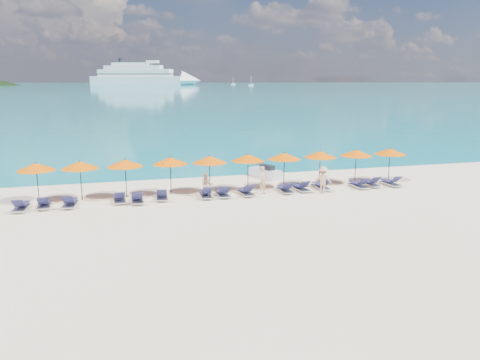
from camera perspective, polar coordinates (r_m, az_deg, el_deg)
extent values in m
plane|color=beige|center=(23.64, 1.91, -4.33)|extent=(1400.00, 1400.00, 0.00)
cube|color=#1FA9B2|center=(681.72, -14.93, 11.21)|extent=(1600.00, 1300.00, 0.01)
cube|color=white|center=(610.62, -12.41, 11.76)|extent=(114.67, 65.89, 10.54)
cone|color=white|center=(589.72, -5.94, 11.97)|extent=(30.56, 30.56, 23.19)
cube|color=white|center=(611.42, -12.64, 12.64)|extent=(92.16, 53.68, 8.43)
cube|color=white|center=(612.29, -12.86, 13.22)|extent=(72.20, 43.36, 5.27)
cube|color=white|center=(613.16, -13.07, 13.60)|extent=(49.69, 31.15, 3.69)
cube|color=black|center=(611.40, -12.63, 12.49)|extent=(93.31, 54.34, 0.95)
cube|color=black|center=(611.45, -12.65, 12.84)|extent=(91.01, 53.02, 0.95)
cylinder|color=black|center=(618.70, -14.38, 13.91)|extent=(4.64, 4.64, 5.80)
cube|color=white|center=(515.05, 1.37, 11.50)|extent=(5.52, 1.84, 1.47)
cylinder|color=white|center=(515.01, 1.37, 12.03)|extent=(0.33, 0.33, 9.19)
cube|color=white|center=(632.56, -0.85, 11.62)|extent=(5.29, 1.76, 1.41)
cylinder|color=white|center=(632.54, -0.85, 12.04)|extent=(0.32, 0.32, 8.82)
cube|color=white|center=(32.66, 3.09, 0.85)|extent=(1.86, 2.64, 0.57)
cube|color=black|center=(32.43, 3.34, 1.51)|extent=(0.89, 1.15, 0.36)
cylinder|color=black|center=(33.00, 2.37, 1.98)|extent=(0.54, 0.29, 0.06)
imported|color=tan|center=(27.84, 2.82, -0.02)|extent=(0.73, 0.69, 1.68)
imported|color=tan|center=(27.10, -4.09, -0.62)|extent=(0.75, 0.49, 1.45)
imported|color=tan|center=(28.34, 10.07, 0.00)|extent=(1.18, 0.91, 1.65)
cylinder|color=black|center=(28.12, -23.45, -0.36)|extent=(0.05, 0.05, 2.20)
cone|color=#E25600|center=(27.95, -23.61, 1.48)|extent=(2.10, 2.10, 0.42)
sphere|color=black|center=(27.91, -23.64, 1.93)|extent=(0.08, 0.08, 0.08)
cylinder|color=black|center=(27.83, -18.82, -0.12)|extent=(0.05, 0.05, 2.20)
cone|color=#E25600|center=(27.66, -18.95, 1.74)|extent=(2.10, 2.10, 0.42)
sphere|color=black|center=(27.62, -18.98, 2.19)|extent=(0.08, 0.08, 0.08)
cylinder|color=black|center=(27.76, -13.75, 0.16)|extent=(0.05, 0.05, 2.20)
cone|color=#E25600|center=(27.59, -13.85, 2.03)|extent=(2.10, 2.10, 0.42)
sphere|color=black|center=(27.55, -13.87, 2.48)|extent=(0.08, 0.08, 0.08)
cylinder|color=black|center=(28.02, -8.45, 0.49)|extent=(0.05, 0.05, 2.20)
cone|color=#E25600|center=(27.85, -8.51, 2.34)|extent=(2.10, 2.10, 0.42)
sphere|color=black|center=(27.81, -8.52, 2.79)|extent=(0.08, 0.08, 0.08)
cylinder|color=black|center=(28.22, -3.72, 0.68)|extent=(0.05, 0.05, 2.20)
cone|color=#E25600|center=(28.05, -3.74, 2.52)|extent=(2.10, 2.10, 0.42)
sphere|color=black|center=(28.01, -3.75, 2.96)|extent=(0.08, 0.08, 0.08)
cylinder|color=black|center=(28.80, 0.98, 0.94)|extent=(0.05, 0.05, 2.20)
cone|color=#E25600|center=(28.64, 0.98, 2.74)|extent=(2.10, 2.10, 0.42)
sphere|color=black|center=(28.60, 0.98, 3.18)|extent=(0.08, 0.08, 0.08)
cylinder|color=black|center=(29.56, 5.39, 1.17)|extent=(0.05, 0.05, 2.20)
cone|color=#E25600|center=(29.40, 5.43, 2.93)|extent=(2.10, 2.10, 0.42)
sphere|color=black|center=(29.36, 5.44, 3.36)|extent=(0.08, 0.08, 0.08)
cylinder|color=black|center=(30.53, 9.69, 1.41)|extent=(0.05, 0.05, 2.20)
cone|color=#E25600|center=(30.38, 9.75, 3.11)|extent=(2.10, 2.10, 0.42)
sphere|color=black|center=(30.34, 9.77, 3.52)|extent=(0.08, 0.08, 0.08)
cylinder|color=black|center=(31.62, 13.91, 1.59)|extent=(0.05, 0.05, 2.20)
cone|color=#E25600|center=(31.46, 13.99, 3.24)|extent=(2.10, 2.10, 0.42)
sphere|color=black|center=(31.43, 14.01, 3.63)|extent=(0.08, 0.08, 0.08)
cylinder|color=black|center=(32.85, 17.72, 1.76)|extent=(0.05, 0.05, 2.20)
cone|color=#E25600|center=(32.71, 17.83, 3.34)|extent=(2.10, 2.10, 0.42)
sphere|color=black|center=(32.68, 17.85, 3.72)|extent=(0.08, 0.08, 0.08)
cube|color=silver|center=(27.03, -25.09, -3.08)|extent=(0.73, 1.74, 0.06)
cube|color=#22224F|center=(27.22, -25.00, -2.62)|extent=(0.62, 1.13, 0.04)
cube|color=#22224F|center=(26.41, -25.44, -2.52)|extent=(0.58, 0.57, 0.43)
cube|color=silver|center=(27.07, -22.75, -2.85)|extent=(0.69, 1.73, 0.06)
cube|color=#22224F|center=(27.27, -22.74, -2.39)|extent=(0.60, 1.12, 0.04)
cube|color=#22224F|center=(26.44, -22.92, -2.28)|extent=(0.57, 0.56, 0.43)
cube|color=silver|center=(26.76, -19.98, -2.79)|extent=(0.79, 1.75, 0.06)
cube|color=#22224F|center=(26.96, -19.91, -2.33)|extent=(0.66, 1.15, 0.04)
cube|color=#22224F|center=(26.14, -20.26, -2.23)|extent=(0.60, 0.59, 0.43)
cube|color=silver|center=(26.90, -14.48, -2.36)|extent=(0.71, 1.73, 0.06)
cube|color=#22224F|center=(27.10, -14.54, -1.91)|extent=(0.61, 1.13, 0.04)
cube|color=#22224F|center=(26.27, -14.44, -1.79)|extent=(0.58, 0.57, 0.43)
cube|color=silver|center=(26.60, -12.41, -2.42)|extent=(0.65, 1.71, 0.06)
cube|color=#22224F|center=(26.80, -12.45, -1.96)|extent=(0.57, 1.11, 0.04)
cube|color=#22224F|center=(25.96, -12.40, -1.85)|extent=(0.56, 0.55, 0.43)
cube|color=silver|center=(27.04, -9.50, -2.06)|extent=(0.77, 1.75, 0.06)
cube|color=#22224F|center=(27.25, -9.52, -1.61)|extent=(0.64, 1.14, 0.04)
cube|color=#22224F|center=(26.41, -9.51, -1.49)|extent=(0.60, 0.58, 0.43)
cube|color=silver|center=(27.16, -4.18, -1.86)|extent=(0.72, 1.73, 0.06)
cube|color=#22224F|center=(27.37, -4.26, -1.41)|extent=(0.61, 1.13, 0.04)
cube|color=#22224F|center=(26.54, -4.04, -1.28)|extent=(0.58, 0.57, 0.43)
cube|color=silver|center=(27.38, -2.15, -1.73)|extent=(0.63, 1.70, 0.06)
cube|color=#22224F|center=(27.57, -2.26, -1.28)|extent=(0.56, 1.10, 0.04)
cube|color=#22224F|center=(26.76, -1.90, -1.15)|extent=(0.55, 0.54, 0.43)
cube|color=silver|center=(27.66, 0.69, -1.57)|extent=(0.75, 1.74, 0.06)
cube|color=#22224F|center=(27.85, 0.52, -1.14)|extent=(0.63, 1.14, 0.04)
cube|color=#22224F|center=(27.06, 1.10, -0.99)|extent=(0.59, 0.58, 0.43)
cube|color=silver|center=(28.45, 5.48, -1.24)|extent=(0.64, 1.71, 0.06)
cube|color=#22224F|center=(28.65, 5.32, -0.81)|extent=(0.57, 1.11, 0.04)
cube|color=#22224F|center=(27.86, 5.88, -0.67)|extent=(0.56, 0.54, 0.43)
cube|color=silver|center=(28.96, 7.35, -1.05)|extent=(0.77, 1.75, 0.06)
cube|color=#22224F|center=(29.14, 7.13, -0.63)|extent=(0.65, 1.15, 0.04)
cube|color=#22224F|center=(28.40, 7.89, -0.48)|extent=(0.60, 0.58, 0.43)
cube|color=silver|center=(29.59, 9.81, -0.84)|extent=(0.67, 1.72, 0.06)
cube|color=#22224F|center=(29.77, 9.61, -0.44)|extent=(0.58, 1.12, 0.04)
cube|color=#22224F|center=(29.02, 10.33, -0.28)|extent=(0.57, 0.55, 0.43)
cube|color=silver|center=(30.43, 14.22, -0.68)|extent=(0.72, 1.73, 0.06)
cube|color=#22224F|center=(30.60, 13.98, -0.29)|extent=(0.61, 1.13, 0.04)
cube|color=#22224F|center=(29.90, 14.82, -0.13)|extent=(0.58, 0.57, 0.43)
cube|color=silver|center=(31.08, 15.63, -0.49)|extent=(0.66, 1.71, 0.06)
cube|color=#22224F|center=(31.26, 15.43, -0.11)|extent=(0.57, 1.11, 0.04)
cube|color=#22224F|center=(30.53, 16.18, 0.04)|extent=(0.56, 0.55, 0.43)
cube|color=silver|center=(31.63, 17.85, -0.41)|extent=(0.76, 1.75, 0.06)
cube|color=#22224F|center=(31.79, 17.60, -0.04)|extent=(0.64, 1.14, 0.04)
cube|color=#22224F|center=(31.13, 18.52, 0.12)|extent=(0.59, 0.58, 0.43)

